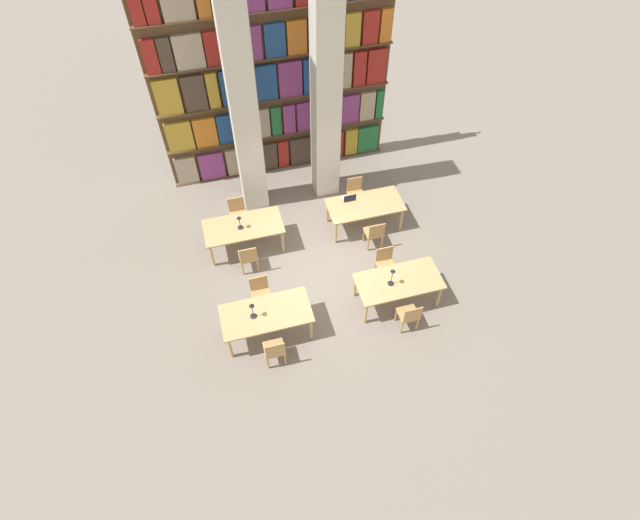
{
  "coord_description": "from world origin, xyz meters",
  "views": [
    {
      "loc": [
        -1.9,
        -7.03,
        9.44
      ],
      "look_at": [
        0.0,
        -0.12,
        0.67
      ],
      "focal_mm": 28.0,
      "sensor_mm": 36.0,
      "label": 1
    }
  ],
  "objects": [
    {
      "name": "ground_plane",
      "position": [
        0.0,
        0.0,
        0.0
      ],
      "size": [
        40.0,
        40.0,
        0.0
      ],
      "primitive_type": "plane",
      "color": "gray"
    },
    {
      "name": "bookshelf_bank",
      "position": [
        0.01,
        4.13,
        2.66
      ],
      "size": [
        6.0,
        0.35,
        5.5
      ],
      "color": "brown",
      "rests_on": "ground_plane"
    },
    {
      "name": "pillar_left",
      "position": [
        -0.97,
        2.89,
        3.0
      ],
      "size": [
        0.62,
        0.62,
        6.0
      ],
      "color": "silver",
      "rests_on": "ground_plane"
    },
    {
      "name": "pillar_center",
      "position": [
        0.97,
        2.89,
        3.0
      ],
      "size": [
        0.62,
        0.62,
        6.0
      ],
      "color": "silver",
      "rests_on": "ground_plane"
    },
    {
      "name": "reading_table_0",
      "position": [
        -1.48,
        -1.26,
        0.67
      ],
      "size": [
        1.88,
        0.92,
        0.75
      ],
      "color": "tan",
      "rests_on": "ground_plane"
    },
    {
      "name": "chair_0",
      "position": [
        -1.47,
        -2.0,
        0.48
      ],
      "size": [
        0.42,
        0.4,
        0.88
      ],
      "color": "tan",
      "rests_on": "ground_plane"
    },
    {
      "name": "chair_1",
      "position": [
        -1.47,
        -0.51,
        0.48
      ],
      "size": [
        0.42,
        0.4,
        0.88
      ],
      "rotation": [
        0.0,
        0.0,
        3.14
      ],
      "color": "tan",
      "rests_on": "ground_plane"
    },
    {
      "name": "desk_lamp_0",
      "position": [
        -1.73,
        -1.27,
        1.05
      ],
      "size": [
        0.14,
        0.14,
        0.45
      ],
      "color": "#232328",
      "rests_on": "reading_table_0"
    },
    {
      "name": "reading_table_1",
      "position": [
        1.49,
        -1.2,
        0.67
      ],
      "size": [
        1.88,
        0.92,
        0.75
      ],
      "color": "tan",
      "rests_on": "ground_plane"
    },
    {
      "name": "chair_2",
      "position": [
        1.48,
        -1.94,
        0.48
      ],
      "size": [
        0.42,
        0.4,
        0.88
      ],
      "color": "tan",
      "rests_on": "ground_plane"
    },
    {
      "name": "chair_3",
      "position": [
        1.48,
        -0.45,
        0.48
      ],
      "size": [
        0.42,
        0.4,
        0.88
      ],
      "rotation": [
        0.0,
        0.0,
        3.14
      ],
      "color": "tan",
      "rests_on": "ground_plane"
    },
    {
      "name": "desk_lamp_1",
      "position": [
        1.29,
        -1.23,
        1.08
      ],
      "size": [
        0.14,
        0.14,
        0.5
      ],
      "color": "#232328",
      "rests_on": "reading_table_1"
    },
    {
      "name": "reading_table_2",
      "position": [
        -1.51,
        1.32,
        0.67
      ],
      "size": [
        1.88,
        0.92,
        0.75
      ],
      "color": "tan",
      "rests_on": "ground_plane"
    },
    {
      "name": "chair_4",
      "position": [
        -1.55,
        0.57,
        0.48
      ],
      "size": [
        0.42,
        0.4,
        0.88
      ],
      "color": "tan",
      "rests_on": "ground_plane"
    },
    {
      "name": "chair_5",
      "position": [
        -1.55,
        2.06,
        0.48
      ],
      "size": [
        0.42,
        0.4,
        0.88
      ],
      "rotation": [
        0.0,
        0.0,
        3.14
      ],
      "color": "tan",
      "rests_on": "ground_plane"
    },
    {
      "name": "desk_lamp_2",
      "position": [
        -1.57,
        1.28,
        1.01
      ],
      "size": [
        0.14,
        0.14,
        0.39
      ],
      "color": "#232328",
      "rests_on": "reading_table_2"
    },
    {
      "name": "reading_table_3",
      "position": [
        1.54,
        1.24,
        0.67
      ],
      "size": [
        1.88,
        0.92,
        0.75
      ],
      "color": "tan",
      "rests_on": "ground_plane"
    },
    {
      "name": "chair_6",
      "position": [
        1.55,
        0.5,
        0.48
      ],
      "size": [
        0.42,
        0.4,
        0.88
      ],
      "color": "tan",
      "rests_on": "ground_plane"
    },
    {
      "name": "chair_7",
      "position": [
        1.55,
        1.99,
        0.48
      ],
      "size": [
        0.42,
        0.4,
        0.88
      ],
      "rotation": [
        0.0,
        0.0,
        3.14
      ],
      "color": "tan",
      "rests_on": "ground_plane"
    },
    {
      "name": "laptop",
      "position": [
        1.2,
        1.51,
        0.79
      ],
      "size": [
        0.32,
        0.22,
        0.21
      ],
      "rotation": [
        0.0,
        0.0,
        3.14
      ],
      "color": "silver",
      "rests_on": "reading_table_3"
    }
  ]
}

